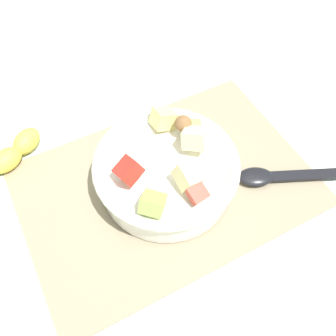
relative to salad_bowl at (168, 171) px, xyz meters
name	(u,v)px	position (x,y,z in m)	size (l,w,h in m)	color
ground_plane	(166,186)	(0.00, 0.00, -0.04)	(2.40, 2.40, 0.00)	silver
placemat	(166,185)	(0.00, 0.00, -0.04)	(0.46, 0.31, 0.01)	gray
salad_bowl	(168,171)	(0.00, 0.00, 0.00)	(0.22, 0.22, 0.10)	white
serving_spoon	(289,176)	(0.18, -0.08, -0.03)	(0.23, 0.12, 0.01)	black
banana_whole	(5,159)	(-0.22, 0.16, -0.02)	(0.15, 0.09, 0.04)	yellow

